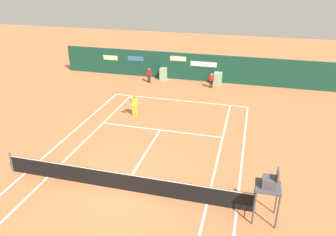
# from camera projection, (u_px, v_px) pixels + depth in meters

# --- Properties ---
(ground_plane) EXTENTS (80.00, 80.00, 0.01)m
(ground_plane) POSITION_uv_depth(u_px,v_px,m) (127.00, 183.00, 15.83)
(ground_plane) COLOR #C67042
(tennis_net) EXTENTS (12.10, 0.10, 1.07)m
(tennis_net) POSITION_uv_depth(u_px,v_px,m) (122.00, 181.00, 15.11)
(tennis_net) COLOR #4C4C51
(tennis_net) RESTS_ON ground_plane
(sponsor_back_wall) EXTENTS (25.00, 1.02, 2.46)m
(sponsor_back_wall) POSITION_uv_depth(u_px,v_px,m) (192.00, 68.00, 29.70)
(sponsor_back_wall) COLOR #144233
(sponsor_back_wall) RESTS_ON ground_plane
(umpire_chair) EXTENTS (1.00, 1.00, 2.45)m
(umpire_chair) POSITION_uv_depth(u_px,v_px,m) (269.00, 186.00, 12.87)
(umpire_chair) COLOR #47474C
(umpire_chair) RESTS_ON ground_plane
(player_on_baseline) EXTENTS (0.47, 0.80, 1.79)m
(player_on_baseline) POSITION_uv_depth(u_px,v_px,m) (134.00, 104.00, 22.56)
(player_on_baseline) COLOR yellow
(player_on_baseline) RESTS_ON ground_plane
(ball_kid_left_post) EXTENTS (0.45, 0.21, 1.36)m
(ball_kid_left_post) POSITION_uv_depth(u_px,v_px,m) (149.00, 74.00, 29.21)
(ball_kid_left_post) COLOR black
(ball_kid_left_post) RESTS_ON ground_plane
(ball_kid_right_post) EXTENTS (0.43, 0.22, 1.30)m
(ball_kid_right_post) POSITION_uv_depth(u_px,v_px,m) (211.00, 80.00, 27.92)
(ball_kid_right_post) COLOR black
(ball_kid_right_post) RESTS_ON ground_plane
(tennis_ball_near_service_line) EXTENTS (0.07, 0.07, 0.07)m
(tennis_ball_near_service_line) POSITION_uv_depth(u_px,v_px,m) (164.00, 136.00, 20.17)
(tennis_ball_near_service_line) COLOR #CCE033
(tennis_ball_near_service_line) RESTS_ON ground_plane
(tennis_ball_by_sideline) EXTENTS (0.07, 0.07, 0.07)m
(tennis_ball_by_sideline) POSITION_uv_depth(u_px,v_px,m) (189.00, 133.00, 20.45)
(tennis_ball_by_sideline) COLOR #CCE033
(tennis_ball_by_sideline) RESTS_ON ground_plane
(tennis_ball_mid_court) EXTENTS (0.07, 0.07, 0.07)m
(tennis_ball_mid_court) POSITION_uv_depth(u_px,v_px,m) (182.00, 163.00, 17.37)
(tennis_ball_mid_court) COLOR #CCE033
(tennis_ball_mid_court) RESTS_ON ground_plane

